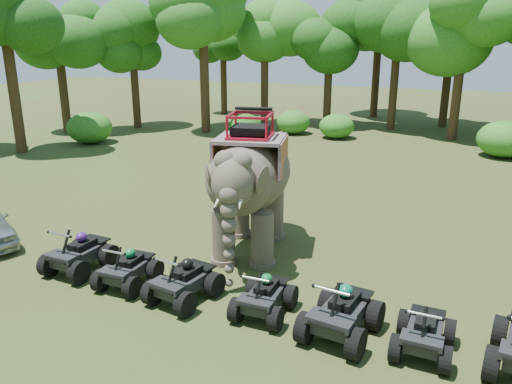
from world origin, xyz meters
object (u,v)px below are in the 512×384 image
atv_0 (78,248)px  elephant (250,183)px  atv_2 (184,276)px  atv_4 (342,306)px  atv_5 (425,327)px  atv_1 (128,264)px  atv_3 (264,291)px

atv_0 → elephant: bearing=42.6°
atv_0 → atv_2: 3.40m
atv_0 → atv_2: (3.39, -0.21, -0.02)m
atv_4 → atv_5: 1.65m
atv_0 → atv_5: 8.83m
atv_4 → atv_1: bearing=-173.3°
atv_5 → atv_3: bearing=180.0°
atv_4 → atv_0: bearing=-174.4°
atv_1 → atv_0: bearing=173.4°
atv_3 → atv_5: bearing=-2.2°
atv_0 → atv_4: (7.18, -0.16, 0.03)m
elephant → atv_3: elephant is taller
elephant → atv_1: size_ratio=3.13×
atv_2 → atv_3: (1.99, 0.18, -0.05)m
atv_1 → atv_4: atv_4 is taller
atv_0 → atv_4: 7.18m
atv_2 → atv_3: 2.00m
atv_0 → atv_3: 5.39m
elephant → atv_2: (-0.19, -3.35, -1.43)m
elephant → atv_5: 6.32m
atv_2 → atv_4: size_ratio=0.92×
atv_2 → atv_5: bearing=9.8°
atv_3 → atv_5: atv_3 is taller
elephant → atv_1: 4.05m
atv_1 → atv_2: (1.68, -0.07, 0.05)m
atv_0 → atv_4: bearing=0.1°
elephant → atv_4: bearing=-55.9°
atv_1 → atv_4: 5.47m
atv_0 → atv_5: size_ratio=1.13×
atv_0 → atv_3: size_ratio=1.12×
elephant → atv_4: (3.60, -3.29, -1.37)m
elephant → atv_4: 5.06m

